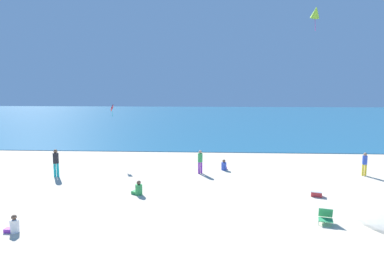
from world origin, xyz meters
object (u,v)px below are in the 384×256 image
object	(u,v)px
person_5	(56,161)
person_6	(224,166)
kite_red	(112,108)
cooler_box	(317,194)
person_2	(138,189)
person_0	(14,226)
person_7	(200,160)
person_1	(365,162)
beach_chair_far_left	(326,216)
kite_lime	(316,12)

from	to	relation	value
person_5	person_6	size ratio (longest dim) A/B	2.43
kite_red	cooler_box	bearing A→B (deg)	-30.47
person_2	person_5	bearing A→B (deg)	0.44
person_0	person_7	bearing A→B (deg)	-126.37
person_2	person_7	world-z (taller)	person_7
person_5	person_7	world-z (taller)	person_5
person_5	person_7	distance (m)	9.06
person_6	kite_red	xyz separation A→B (m)	(-8.24, 2.25, 3.73)
person_0	person_1	distance (m)	19.74
person_0	person_2	bearing A→B (deg)	-128.36
person_1	person_0	bearing A→B (deg)	114.16
person_5	beach_chair_far_left	bearing A→B (deg)	69.60
person_2	person_7	distance (m)	5.49
beach_chair_far_left	person_0	xyz separation A→B (m)	(-12.44, -1.52, -0.04)
person_7	person_2	bearing A→B (deg)	-65.14
person_1	kite_lime	bearing A→B (deg)	30.83
person_1	person_6	xyz separation A→B (m)	(-8.81, 1.03, -0.59)
person_1	kite_red	distance (m)	17.65
cooler_box	kite_red	world-z (taller)	kite_red
person_2	person_6	xyz separation A→B (m)	(4.70, 5.53, -0.02)
person_0	kite_red	distance (m)	13.13
cooler_box	person_6	distance (m)	6.98
person_2	person_5	size ratio (longest dim) A/B	0.44
person_7	kite_lime	distance (m)	13.17
cooler_box	person_0	bearing A→B (deg)	-158.99
kite_lime	person_2	bearing A→B (deg)	-144.15
person_1	person_6	distance (m)	8.89
cooler_box	person_7	world-z (taller)	person_7
person_6	kite_lime	world-z (taller)	kite_lime
person_7	kite_lime	bearing A→B (deg)	83.42
cooler_box	kite_red	distance (m)	15.35
person_0	person_6	size ratio (longest dim) A/B	0.99
kite_red	kite_lime	xyz separation A→B (m)	(14.62, 0.22, 6.77)
kite_red	person_7	bearing A→B (deg)	-26.34
person_7	kite_red	world-z (taller)	kite_red
person_2	kite_lime	size ratio (longest dim) A/B	0.43
cooler_box	person_2	bearing A→B (deg)	-178.48
person_6	kite_red	size ratio (longest dim) A/B	0.79
beach_chair_far_left	person_2	world-z (taller)	person_2
kite_lime	person_6	bearing A→B (deg)	-158.79
kite_red	person_0	bearing A→B (deg)	-91.59
person_1	person_5	world-z (taller)	person_5
person_5	person_6	xyz separation A→B (m)	(10.55, 2.33, -0.74)
beach_chair_far_left	person_0	bearing A→B (deg)	-67.20
cooler_box	kite_red	bearing A→B (deg)	149.53
person_7	person_6	bearing A→B (deg)	92.89
person_0	person_7	size ratio (longest dim) A/B	0.47
person_1	person_6	bearing A→B (deg)	79.38
beach_chair_far_left	person_6	distance (m)	9.62
person_7	kite_lime	size ratio (longest dim) A/B	0.86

